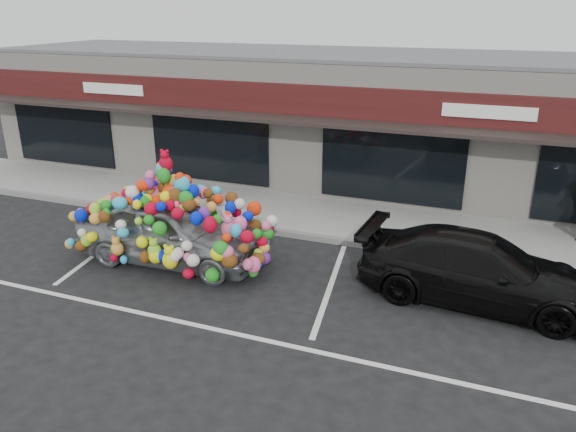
% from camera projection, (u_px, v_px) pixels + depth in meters
% --- Properties ---
extents(ground, '(90.00, 90.00, 0.00)m').
position_uv_depth(ground, '(214.00, 269.00, 13.12)').
color(ground, black).
rests_on(ground, ground).
extents(shop_building, '(24.00, 7.20, 4.31)m').
position_uv_depth(shop_building, '(325.00, 115.00, 19.73)').
color(shop_building, beige).
rests_on(shop_building, ground).
extents(sidewalk, '(26.00, 3.00, 0.15)m').
position_uv_depth(sidewalk, '(278.00, 211.00, 16.59)').
color(sidewalk, gray).
rests_on(sidewalk, ground).
extents(kerb, '(26.00, 0.18, 0.16)m').
position_uv_depth(kerb, '(257.00, 229.00, 15.28)').
color(kerb, slate).
rests_on(kerb, ground).
extents(parking_stripe_left, '(0.73, 4.37, 0.01)m').
position_uv_depth(parking_stripe_left, '(107.00, 246.00, 14.38)').
color(parking_stripe_left, silver).
rests_on(parking_stripe_left, ground).
extents(parking_stripe_mid, '(0.73, 4.37, 0.01)m').
position_uv_depth(parking_stripe_mid, '(331.00, 286.00, 12.35)').
color(parking_stripe_mid, silver).
rests_on(parking_stripe_mid, ground).
extents(lane_line, '(14.00, 0.12, 0.01)m').
position_uv_depth(lane_line, '(250.00, 337.00, 10.44)').
color(lane_line, silver).
rests_on(lane_line, ground).
extents(toy_car, '(3.30, 4.91, 2.84)m').
position_uv_depth(toy_car, '(171.00, 224.00, 13.23)').
color(toy_car, gray).
rests_on(toy_car, ground).
extents(black_sedan, '(2.31, 5.01, 1.42)m').
position_uv_depth(black_sedan, '(478.00, 269.00, 11.51)').
color(black_sedan, black).
rests_on(black_sedan, ground).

